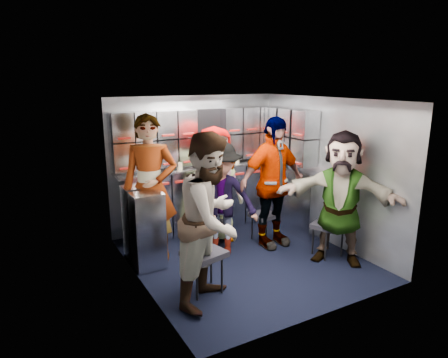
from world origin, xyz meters
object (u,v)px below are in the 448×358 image
jump_seat_mid_left (215,224)px  attendant_arc_c (215,185)px  attendant_arc_e (340,198)px  jump_seat_mid_right (264,217)px  jump_seat_near_right (328,227)px  attendant_arc_a (211,219)px  jump_seat_near_left (204,256)px  jump_seat_center (210,212)px  attendant_standing (150,189)px  attendant_arc_d (272,183)px  attendant_arc_b (221,199)px

jump_seat_mid_left → attendant_arc_c: bearing=60.9°
attendant_arc_e → jump_seat_mid_right: bearing=163.1°
jump_seat_near_right → attendant_arc_a: size_ratio=0.28×
jump_seat_mid_right → attendant_arc_c: (-0.61, 0.37, 0.48)m
attendant_arc_e → jump_seat_mid_left: bearing=-174.3°
jump_seat_near_left → jump_seat_mid_right: bearing=32.3°
jump_seat_center → jump_seat_mid_right: (0.61, -0.55, -0.01)m
jump_seat_near_left → attendant_arc_c: bearing=57.5°
jump_seat_mid_right → jump_seat_near_right: bearing=-61.8°
jump_seat_near_right → attendant_arc_a: attendant_arc_a is taller
jump_seat_mid_left → jump_seat_near_right: size_ratio=0.77×
jump_seat_center → attendant_arc_a: 1.91m
jump_seat_near_right → attendant_arc_e: bearing=-90.0°
jump_seat_mid_right → attendant_standing: 1.76m
attendant_arc_a → jump_seat_center: bearing=27.0°
attendant_arc_a → attendant_arc_d: (1.43, 0.90, 0.01)m
jump_seat_center → jump_seat_mid_right: size_ratio=1.06×
jump_seat_center → jump_seat_near_left: bearing=-119.2°
jump_seat_center → attendant_standing: 1.23m
attendant_standing → attendant_arc_c: attendant_standing is taller
attendant_arc_d → attendant_arc_e: bearing=-66.8°
attendant_arc_b → attendant_arc_e: bearing=-2.4°
jump_seat_mid_right → attendant_arc_b: size_ratio=0.27×
attendant_standing → attendant_arc_e: attendant_standing is taller
jump_seat_mid_right → attendant_arc_b: attendant_arc_b is taller
attendant_arc_b → attendant_standing: bearing=-161.8°
attendant_standing → attendant_arc_c: size_ratio=1.13×
attendant_arc_b → attendant_arc_d: attendant_arc_d is taller
jump_seat_mid_right → attendant_arc_c: 0.86m
jump_seat_center → attendant_arc_d: bearing=-50.1°
jump_seat_mid_right → attendant_standing: attendant_standing is taller
jump_seat_center → attendant_arc_b: size_ratio=0.29×
jump_seat_mid_right → attendant_arc_e: bearing=-66.1°
jump_seat_mid_left → attendant_standing: attendant_standing is taller
attendant_arc_e → attendant_arc_d: bearing=167.4°
jump_seat_mid_right → attendant_arc_e: attendant_arc_e is taller
jump_seat_center → jump_seat_near_right: size_ratio=0.86×
jump_seat_near_left → attendant_arc_a: 0.52m
attendant_arc_c → attendant_arc_e: attendant_arc_e is taller
jump_seat_near_left → jump_seat_center: (0.82, 1.46, -0.05)m
jump_seat_near_right → attendant_arc_c: 1.69m
jump_seat_near_right → attendant_arc_b: 1.49m
attendant_arc_d → jump_seat_mid_left: bearing=153.5°
jump_seat_near_left → jump_seat_mid_left: size_ratio=1.25×
jump_seat_mid_left → attendant_arc_d: (0.76, -0.30, 0.58)m
jump_seat_center → attendant_standing: attendant_standing is taller
jump_seat_near_right → attendant_arc_c: (-1.07, 1.23, 0.44)m
jump_seat_center → jump_seat_near_right: 1.77m
attendant_standing → attendant_arc_a: (0.21, -1.31, -0.04)m
jump_seat_near_right → attendant_standing: attendant_standing is taller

